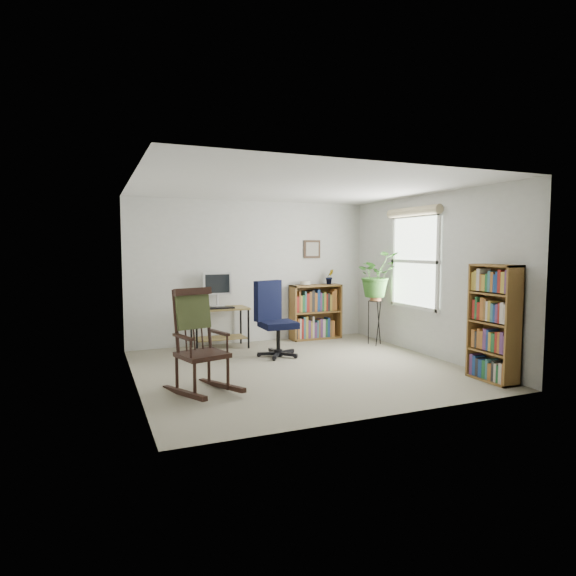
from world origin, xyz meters
name	(u,v)px	position (x,y,z in m)	size (l,w,h in m)	color
floor	(299,368)	(0.00, 0.00, 0.00)	(4.20, 4.00, 0.00)	gray
ceiling	(300,187)	(0.00, 0.00, 2.40)	(4.20, 4.00, 0.00)	silver
wall_back	(252,272)	(0.00, 2.00, 1.20)	(4.20, 0.00, 2.40)	silver
wall_front	(386,292)	(0.00, -2.00, 1.20)	(4.20, 0.00, 2.40)	silver
wall_left	(133,284)	(-2.10, 0.00, 1.20)	(0.00, 4.00, 2.40)	silver
wall_right	(429,276)	(2.10, 0.00, 1.20)	(0.00, 4.00, 2.40)	silver
window	(414,262)	(2.06, 0.30, 1.40)	(0.12, 1.20, 1.50)	silver
desk	(220,328)	(-0.65, 1.70, 0.33)	(0.91, 0.50, 0.65)	olive
monitor	(217,290)	(-0.65, 1.84, 0.93)	(0.46, 0.16, 0.56)	silver
keyboard	(221,308)	(-0.65, 1.58, 0.66)	(0.40, 0.15, 0.03)	black
office_chair	(278,318)	(0.00, 0.77, 0.57)	(0.62, 0.62, 1.14)	black
rocking_chair	(202,340)	(-1.43, -0.58, 0.59)	(0.61, 1.02, 1.18)	black
low_bookshelf	(316,312)	(1.12, 1.82, 0.48)	(0.91, 0.30, 0.96)	brown
tall_bookshelf	(494,323)	(1.92, -1.45, 0.71)	(0.27, 0.62, 1.41)	brown
plant_stand	(375,319)	(1.80, 0.96, 0.43)	(0.24, 0.24, 0.86)	black
spider_plant	(376,253)	(1.80, 0.96, 1.53)	(1.69, 1.88, 1.46)	#336924
potted_plant_small	(330,281)	(1.40, 1.83, 1.02)	(0.13, 0.24, 0.11)	#336924
framed_picture	(312,249)	(1.12, 1.97, 1.59)	(0.32, 0.04, 0.32)	black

